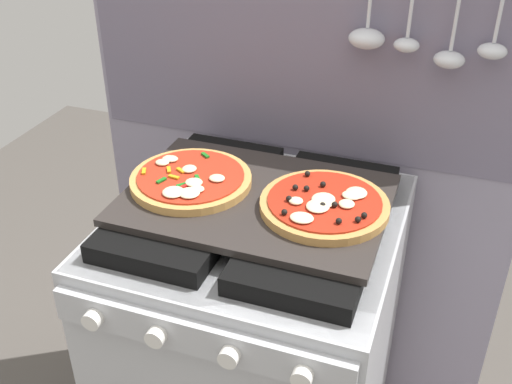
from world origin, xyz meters
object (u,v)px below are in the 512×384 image
object	(u,v)px
baking_tray	(256,199)
stove	(256,357)
pizza_right	(325,204)
pizza_left	(190,180)

from	to	relation	value
baking_tray	stove	bearing A→B (deg)	-90.00
stove	pizza_right	size ratio (longest dim) A/B	3.47
pizza_left	stove	bearing A→B (deg)	1.71
stove	pizza_left	world-z (taller)	pizza_left
baking_tray	pizza_right	size ratio (longest dim) A/B	2.08
pizza_right	stove	bearing A→B (deg)	-179.98
pizza_right	baking_tray	bearing A→B (deg)	179.38
baking_tray	pizza_right	bearing A→B (deg)	-0.62
stove	baking_tray	distance (m)	0.46
pizza_left	pizza_right	bearing A→B (deg)	0.87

